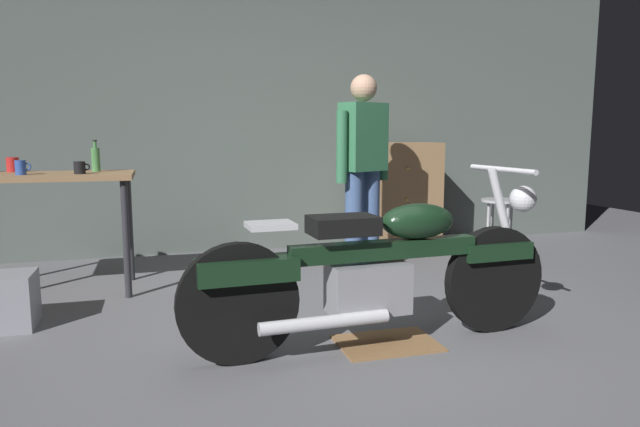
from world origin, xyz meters
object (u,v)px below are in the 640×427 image
(bottle, at_px, (96,159))
(person_standing, at_px, (363,165))
(mug_red_diner, at_px, (13,165))
(motorcycle, at_px, (379,268))
(mug_black_matte, at_px, (80,168))
(mug_blue_enamel, at_px, (21,168))
(shop_stool, at_px, (500,216))
(wooden_dresser, at_px, (398,197))

(bottle, bearing_deg, person_standing, -5.07)
(mug_red_diner, bearing_deg, motorcycle, -40.36)
(motorcycle, distance_m, mug_black_matte, 2.35)
(mug_red_diner, bearing_deg, person_standing, -5.94)
(person_standing, xyz_separation_m, mug_red_diner, (-2.70, 0.28, 0.03))
(mug_red_diner, bearing_deg, mug_blue_enamel, -69.83)
(shop_stool, distance_m, mug_blue_enamel, 3.73)
(motorcycle, relative_size, bottle, 9.09)
(shop_stool, bearing_deg, mug_black_matte, 175.47)
(person_standing, height_order, shop_stool, person_standing)
(shop_stool, relative_size, bottle, 2.66)
(shop_stool, xyz_separation_m, mug_red_diner, (-3.82, 0.61, 0.46))
(motorcycle, distance_m, shop_stool, 2.05)
(shop_stool, bearing_deg, wooden_dresser, 111.54)
(person_standing, bearing_deg, wooden_dresser, -154.38)
(shop_stool, relative_size, mug_black_matte, 5.77)
(mug_black_matte, bearing_deg, mug_blue_enamel, 178.74)
(motorcycle, distance_m, wooden_dresser, 2.66)
(motorcycle, height_order, mug_black_matte, motorcycle)
(person_standing, relative_size, mug_blue_enamel, 15.76)
(motorcycle, relative_size, wooden_dresser, 1.99)
(motorcycle, bearing_deg, mug_black_matte, 135.21)
(mug_blue_enamel, relative_size, mug_red_diner, 0.86)
(person_standing, bearing_deg, bottle, -29.35)
(motorcycle, xyz_separation_m, bottle, (-1.62, 1.79, 0.55))
(shop_stool, xyz_separation_m, mug_blue_enamel, (-3.69, 0.27, 0.45))
(shop_stool, xyz_separation_m, bottle, (-3.22, 0.52, 0.50))
(person_standing, distance_m, shop_stool, 1.24)
(mug_blue_enamel, bearing_deg, wooden_dresser, 14.75)
(person_standing, relative_size, mug_red_diner, 13.54)
(motorcycle, bearing_deg, bottle, 129.39)
(person_standing, distance_m, wooden_dresser, 1.11)
(wooden_dresser, bearing_deg, motorcycle, -115.70)
(person_standing, bearing_deg, mug_black_matte, -22.53)
(mug_black_matte, bearing_deg, wooden_dresser, 16.79)
(person_standing, bearing_deg, mug_red_diner, -30.23)
(motorcycle, xyz_separation_m, shop_stool, (1.60, 1.27, 0.05))
(person_standing, height_order, bottle, person_standing)
(motorcycle, relative_size, mug_red_diner, 17.77)
(wooden_dresser, bearing_deg, mug_blue_enamel, -165.25)
(wooden_dresser, height_order, mug_red_diner, wooden_dresser)
(mug_blue_enamel, height_order, mug_black_matte, mug_blue_enamel)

